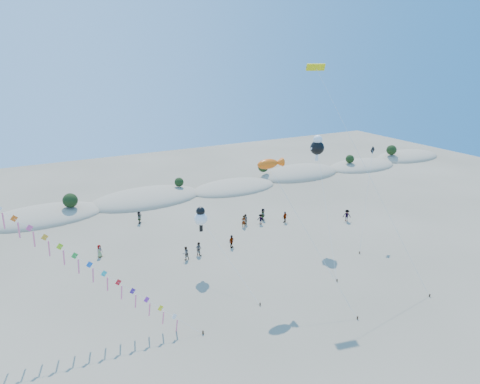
{
  "coord_description": "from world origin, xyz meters",
  "views": [
    {
      "loc": [
        -15.63,
        -19.03,
        23.09
      ],
      "look_at": [
        1.65,
        14.0,
        10.49
      ],
      "focal_mm": 30.0,
      "sensor_mm": 36.0,
      "label": 1
    }
  ],
  "objects": [
    {
      "name": "ground",
      "position": [
        0.0,
        0.0,
        0.0
      ],
      "size": [
        160.0,
        160.0,
        0.0
      ],
      "primitive_type": "plane",
      "color": "#796A53",
      "rests_on": "ground"
    },
    {
      "name": "dune_ridge",
      "position": [
        1.06,
        45.14,
        0.11
      ],
      "size": [
        145.3,
        11.49,
        5.57
      ],
      "color": "tan",
      "rests_on": "ground"
    },
    {
      "name": "fish_kite",
      "position": [
        4.99,
        13.81,
        12.98
      ],
      "size": [
        5.14,
        10.63,
        13.52
      ],
      "color": "#3F2D1E",
      "rests_on": "ground"
    },
    {
      "name": "cartoon_kite_low",
      "position": [
        -0.47,
        19.31,
        6.3
      ],
      "size": [
        2.94,
        10.29,
        7.51
      ],
      "color": "#3F2D1E",
      "rests_on": "ground"
    },
    {
      "name": "cartoon_kite_high",
      "position": [
        16.33,
        20.82,
        12.3
      ],
      "size": [
        6.09,
        12.01,
        13.75
      ],
      "color": "#3F2D1E",
      "rests_on": "ground"
    },
    {
      "name": "parafoil_kite",
      "position": [
        11.08,
        14.72,
        21.43
      ],
      "size": [
        7.89,
        12.4,
        22.46
      ],
      "color": "#3F2D1E",
      "rests_on": "ground"
    },
    {
      "name": "dark_kite",
      "position": [
        22.17,
        17.18,
        8.65
      ],
      "size": [
        6.01,
        5.1,
        12.08
      ],
      "color": "#3F2D1E",
      "rests_on": "ground"
    },
    {
      "name": "beachgoers",
      "position": [
        7.34,
        26.84,
        0.86
      ],
      "size": [
        35.34,
        14.99,
        1.81
      ],
      "color": "slate",
      "rests_on": "ground"
    }
  ]
}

